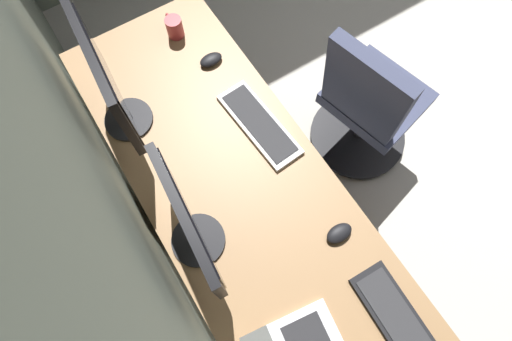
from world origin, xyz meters
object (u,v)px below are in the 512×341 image
monitor_primary (190,225)px  coffee_mug (174,27)px  mouse_main (339,233)px  drawer_pedestal (223,194)px  monitor_secondary (109,84)px  keyboard_main (400,324)px  mouse_spare (211,60)px  keyboard_spare (259,124)px  office_chair (367,107)px

monitor_primary → coffee_mug: monitor_primary is taller
monitor_primary → coffee_mug: 0.98m
mouse_main → coffee_mug: (1.14, 0.07, 0.03)m
drawer_pedestal → coffee_mug: bearing=-14.9°
monitor_secondary → keyboard_main: monitor_secondary is taller
monitor_secondary → mouse_spare: (0.07, -0.43, -0.25)m
drawer_pedestal → monitor_primary: 0.68m
keyboard_main → keyboard_spare: (0.91, -0.01, 0.00)m
coffee_mug → mouse_spare: bearing=-165.0°
keyboard_spare → mouse_main: bearing=-179.7°
keyboard_main → office_chair: office_chair is taller
keyboard_main → monitor_primary: bearing=35.1°
monitor_primary → keyboard_main: monitor_primary is taller
mouse_spare → keyboard_main: bearing=-179.8°
drawer_pedestal → monitor_secondary: size_ratio=1.49×
coffee_mug → mouse_main: bearing=-176.3°
mouse_main → mouse_spare: (0.92, 0.01, 0.00)m
monitor_primary → mouse_spare: monitor_primary is taller
monitor_secondary → keyboard_main: size_ratio=1.10×
keyboard_main → mouse_spare: 1.29m
monitor_secondary → monitor_primary: bearing=179.6°
keyboard_main → office_chair: (0.83, -0.60, -0.28)m
drawer_pedestal → monitor_primary: (-0.23, 0.20, 0.61)m
keyboard_spare → mouse_spare: 0.38m
mouse_spare → coffee_mug: bearing=15.0°
monitor_secondary → keyboard_spare: 0.60m
monitor_primary → office_chair: bearing=-78.9°
drawer_pedestal → coffee_mug: 0.80m
mouse_spare → mouse_main: bearing=-179.1°
keyboard_spare → mouse_spare: size_ratio=4.13×
keyboard_main → mouse_main: (0.37, -0.01, 0.01)m
monitor_primary → mouse_main: bearing=-119.9°
mouse_main → monitor_primary: bearing=60.1°
monitor_primary → office_chair: monitor_primary is taller
drawer_pedestal → keyboard_spare: bearing=-77.3°
drawer_pedestal → coffee_mug: (0.65, -0.17, 0.43)m
drawer_pedestal → keyboard_main: bearing=-164.6°
monitor_primary → office_chair: 1.17m
mouse_main → coffee_mug: size_ratio=0.91×
coffee_mug → keyboard_spare: bearing=-173.3°
office_chair → coffee_mug: bearing=44.1°
monitor_primary → monitor_secondary: monitor_secondary is taller
drawer_pedestal → monitor_primary: bearing=138.6°
monitor_primary → mouse_main: (-0.26, -0.45, -0.21)m
monitor_secondary → keyboard_spare: bearing=-125.0°
monitor_secondary → keyboard_main: bearing=-160.4°
keyboard_main → drawer_pedestal: bearing=15.4°
monitor_secondary → mouse_main: 1.00m
monitor_primary → monitor_secondary: bearing=-0.4°
monitor_secondary → keyboard_main: (-1.22, -0.44, -0.25)m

